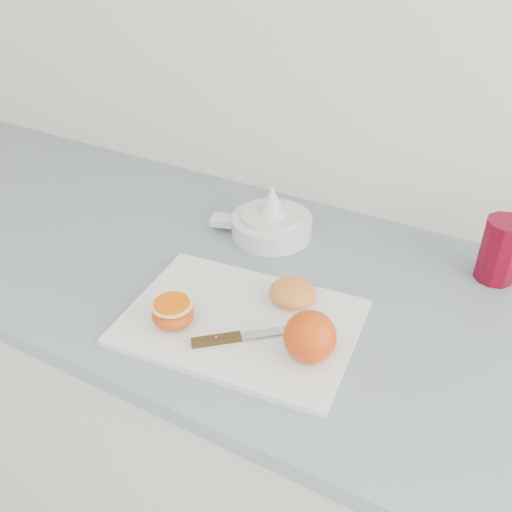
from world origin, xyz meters
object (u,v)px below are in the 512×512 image
(cutting_board, at_px, (241,322))
(red_tumbler, at_px, (500,253))
(citrus_juicer, at_px, (271,222))
(half_orange, at_px, (173,313))
(counter, at_px, (312,463))

(cutting_board, bearing_deg, red_tumbler, 45.03)
(citrus_juicer, bearing_deg, half_orange, -90.33)
(half_orange, distance_m, citrus_juicer, 0.32)
(citrus_juicer, bearing_deg, cutting_board, -72.05)
(citrus_juicer, bearing_deg, red_tumbler, 8.78)
(counter, relative_size, citrus_juicer, 12.10)
(half_orange, bearing_deg, counter, 46.27)
(red_tumbler, bearing_deg, citrus_juicer, -171.22)
(cutting_board, relative_size, half_orange, 5.43)
(half_orange, height_order, citrus_juicer, citrus_juicer)
(half_orange, xyz_separation_m, citrus_juicer, (0.00, 0.32, -0.00))
(half_orange, distance_m, red_tumbler, 0.56)
(cutting_board, distance_m, citrus_juicer, 0.28)
(citrus_juicer, xyz_separation_m, red_tumbler, (0.41, 0.06, 0.02))
(cutting_board, bearing_deg, citrus_juicer, 107.95)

